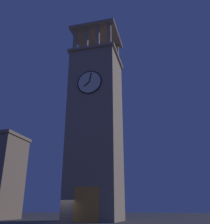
# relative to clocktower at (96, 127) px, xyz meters

# --- Properties ---
(ground_plane) EXTENTS (200.00, 200.00, 0.00)m
(ground_plane) POSITION_rel_clocktower_xyz_m (2.77, 4.09, -12.71)
(ground_plane) COLOR #424247
(clocktower) EXTENTS (7.34, 7.41, 31.68)m
(clocktower) POSITION_rel_clocktower_xyz_m (0.00, 0.00, 0.00)
(clocktower) COLOR gray
(clocktower) RESTS_ON ground_plane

